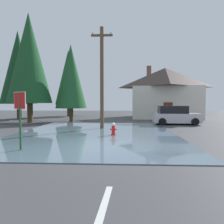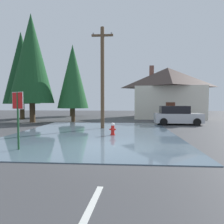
% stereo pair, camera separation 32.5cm
% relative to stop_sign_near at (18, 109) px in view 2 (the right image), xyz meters
% --- Properties ---
extents(ground_plane, '(80.00, 80.00, 0.10)m').
position_rel_stop_sign_near_xyz_m(ground_plane, '(3.39, 0.89, -1.75)').
color(ground_plane, '#424244').
extents(flood_puddle, '(9.91, 12.83, 0.04)m').
position_rel_stop_sign_near_xyz_m(flood_puddle, '(2.40, 4.76, -1.68)').
color(flood_puddle, slate).
rests_on(flood_puddle, ground).
extents(lane_stop_bar, '(3.90, 0.67, 0.01)m').
position_rel_stop_sign_near_xyz_m(lane_stop_bar, '(4.07, -0.13, -1.70)').
color(lane_stop_bar, silver).
rests_on(lane_stop_bar, ground).
extents(stop_sign_near, '(0.63, 0.33, 2.39)m').
position_rel_stop_sign_near_xyz_m(stop_sign_near, '(0.00, 0.00, 0.00)').
color(stop_sign_near, '#1E4C28').
rests_on(stop_sign_near, ground).
extents(fire_hydrant, '(0.39, 0.33, 0.77)m').
position_rel_stop_sign_near_xyz_m(fire_hydrant, '(3.60, 3.95, -1.32)').
color(fire_hydrant, red).
rests_on(fire_hydrant, ground).
extents(utility_pole, '(1.60, 0.28, 7.52)m').
position_rel_stop_sign_near_xyz_m(utility_pole, '(2.62, 7.09, 2.23)').
color(utility_pole, brown).
rests_on(utility_pole, ground).
extents(house, '(9.34, 8.16, 6.94)m').
position_rel_stop_sign_near_xyz_m(house, '(9.66, 18.44, 1.64)').
color(house, silver).
rests_on(house, ground).
extents(parked_car, '(4.09, 1.98, 1.67)m').
position_rel_stop_sign_near_xyz_m(parked_car, '(8.89, 10.35, -0.91)').
color(parked_car, silver).
rests_on(parked_car, ground).
extents(pine_tree_tall_left, '(3.12, 3.12, 7.80)m').
position_rel_stop_sign_near_xyz_m(pine_tree_tall_left, '(-1.02, 12.23, 2.89)').
color(pine_tree_tall_left, '#4C3823').
rests_on(pine_tree_tall_left, ground).
extents(pine_tree_mid_left, '(3.78, 3.78, 9.44)m').
position_rel_stop_sign_near_xyz_m(pine_tree_mid_left, '(-3.50, 20.55, 3.85)').
color(pine_tree_mid_left, '#4C3823').
rests_on(pine_tree_mid_left, ground).
extents(pine_tree_short_left, '(4.07, 4.07, 10.18)m').
position_rel_stop_sign_near_xyz_m(pine_tree_short_left, '(-7.84, 14.89, 4.29)').
color(pine_tree_short_left, '#4C3823').
rests_on(pine_tree_short_left, ground).
extents(pine_tree_far_center, '(4.25, 4.25, 10.64)m').
position_rel_stop_sign_near_xyz_m(pine_tree_far_center, '(-4.89, 11.34, 4.56)').
color(pine_tree_far_center, '#4C3823').
rests_on(pine_tree_far_center, ground).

